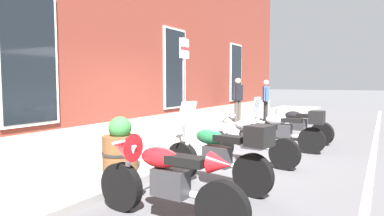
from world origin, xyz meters
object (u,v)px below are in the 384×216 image
barrel_planter (120,148)px  pedestrian_dark_jacket (238,97)px  motorcycle_silver_touring (285,129)px  pedestrian_blue_top (266,98)px  motorcycle_red_sport (161,176)px  motorcycle_grey_naked (250,141)px  motorcycle_black_naked (296,125)px  motorcycle_green_touring (220,153)px  parking_sign (184,78)px

barrel_planter → pedestrian_dark_jacket: bearing=6.8°
motorcycle_silver_touring → pedestrian_blue_top: (4.80, 2.01, 0.50)m
motorcycle_red_sport → motorcycle_grey_naked: bearing=1.3°
motorcycle_red_sport → motorcycle_black_naked: (6.34, -0.14, -0.09)m
motorcycle_red_sport → barrel_planter: size_ratio=2.21×
pedestrian_dark_jacket → barrel_planter: bearing=-173.2°
motorcycle_green_touring → pedestrian_dark_jacket: pedestrian_dark_jacket is taller
motorcycle_green_touring → motorcycle_silver_touring: (3.39, -0.14, -0.02)m
motorcycle_silver_touring → motorcycle_grey_naked: bearing=170.4°
barrel_planter → motorcycle_grey_naked: bearing=-39.4°
pedestrian_dark_jacket → pedestrian_blue_top: (0.87, -0.84, -0.04)m
motorcycle_green_touring → barrel_planter: size_ratio=2.13×
motorcycle_red_sport → parking_sign: parking_sign is taller
pedestrian_blue_top → motorcycle_green_touring: bearing=-167.1°
parking_sign → barrel_planter: bearing=179.0°
motorcycle_green_touring → motorcycle_black_naked: 4.86m
motorcycle_red_sport → motorcycle_green_touring: (1.48, -0.08, -0.00)m
pedestrian_dark_jacket → parking_sign: parking_sign is taller
motorcycle_green_touring → pedestrian_blue_top: size_ratio=1.23×
pedestrian_dark_jacket → parking_sign: size_ratio=0.67×
parking_sign → barrel_planter: size_ratio=2.69×
motorcycle_grey_naked → motorcycle_black_naked: motorcycle_grey_naked is taller
motorcycle_black_naked → pedestrian_dark_jacket: bearing=48.5°
motorcycle_red_sport → pedestrian_blue_top: pedestrian_blue_top is taller
motorcycle_black_naked → pedestrian_blue_top: 3.89m
motorcycle_red_sport → motorcycle_grey_naked: (3.19, 0.07, -0.08)m
pedestrian_blue_top → barrel_planter: size_ratio=1.72×
motorcycle_black_naked → barrel_planter: size_ratio=2.17×
motorcycle_red_sport → parking_sign: 3.87m
motorcycle_green_touring → motorcycle_grey_naked: size_ratio=0.99×
motorcycle_grey_naked → pedestrian_blue_top: bearing=14.9°
motorcycle_green_touring → pedestrian_dark_jacket: bearing=20.3°
motorcycle_black_naked → motorcycle_grey_naked: bearing=176.2°
motorcycle_black_naked → motorcycle_green_touring: bearing=179.3°
motorcycle_silver_touring → parking_sign: (-1.60, 1.90, 1.23)m
parking_sign → pedestrian_blue_top: bearing=1.0°
motorcycle_grey_naked → motorcycle_black_naked: (3.14, -0.21, -0.01)m
motorcycle_grey_naked → motorcycle_green_touring: bearing=-175.1°
motorcycle_green_touring → parking_sign: (1.78, 1.76, 1.21)m
pedestrian_dark_jacket → pedestrian_blue_top: bearing=-44.0°
barrel_planter → pedestrian_blue_top: bearing=0.5°
motorcycle_red_sport → motorcycle_silver_touring: bearing=-2.5°
motorcycle_green_touring → parking_sign: bearing=44.7°
motorcycle_grey_naked → barrel_planter: size_ratio=2.16×
motorcycle_green_touring → pedestrian_blue_top: bearing=12.9°
motorcycle_black_naked → pedestrian_dark_jacket: pedestrian_dark_jacket is taller
motorcycle_red_sport → motorcycle_grey_naked: 3.20m
pedestrian_dark_jacket → parking_sign: bearing=-170.3°
motorcycle_black_naked → barrel_planter: barrel_planter is taller
motorcycle_silver_touring → parking_sign: parking_sign is taller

